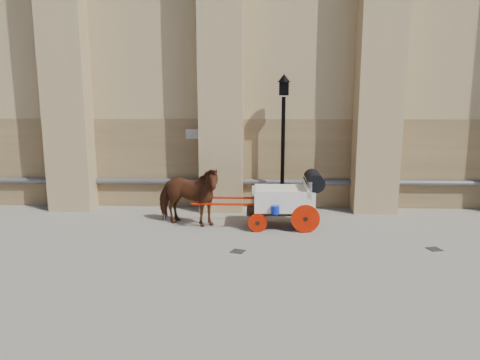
{
  "coord_description": "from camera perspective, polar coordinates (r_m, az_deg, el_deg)",
  "views": [
    {
      "loc": [
        0.11,
        -11.55,
        3.98
      ],
      "look_at": [
        -0.33,
        1.72,
        1.39
      ],
      "focal_mm": 35.0,
      "sensor_mm": 36.0,
      "label": 1
    }
  ],
  "objects": [
    {
      "name": "street_lamp",
      "position": [
        15.03,
        5.26,
        4.86
      ],
      "size": [
        0.42,
        0.42,
        4.43
      ],
      "color": "black",
      "rests_on": "ground"
    },
    {
      "name": "carriage",
      "position": [
        13.64,
        5.9,
        -2.12
      ],
      "size": [
        3.76,
        1.33,
        1.64
      ],
      "rotation": [
        0.0,
        0.0,
        -0.01
      ],
      "color": "black",
      "rests_on": "ground"
    },
    {
      "name": "ground",
      "position": [
        12.22,
        1.29,
        -7.96
      ],
      "size": [
        90.0,
        90.0,
        0.0
      ],
      "primitive_type": "plane",
      "color": "gray",
      "rests_on": "ground"
    },
    {
      "name": "drain_grate_far",
      "position": [
        12.88,
        22.6,
        -7.79
      ],
      "size": [
        0.39,
        0.39,
        0.01
      ],
      "primitive_type": "cube",
      "rotation": [
        0.0,
        0.0,
        0.24
      ],
      "color": "black",
      "rests_on": "ground"
    },
    {
      "name": "drain_grate_near",
      "position": [
        11.76,
        -0.28,
        -8.69
      ],
      "size": [
        0.41,
        0.41,
        0.01
      ],
      "primitive_type": "cube",
      "rotation": [
        0.0,
        0.0,
        -0.36
      ],
      "color": "black",
      "rests_on": "ground"
    },
    {
      "name": "horse",
      "position": [
        13.79,
        -6.38,
        -1.93
      ],
      "size": [
        2.32,
        1.57,
        1.79
      ],
      "primitive_type": "imported",
      "rotation": [
        0.0,
        0.0,
        1.26
      ],
      "color": "#5E2E15",
      "rests_on": "ground"
    }
  ]
}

